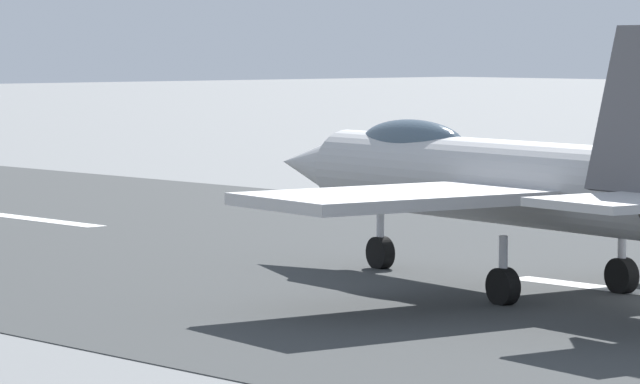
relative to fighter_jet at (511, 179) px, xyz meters
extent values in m
cube|color=white|center=(21.42, -1.69, -2.36)|extent=(8.00, 0.70, 0.00)
cylinder|color=#B4B4B5|center=(0.10, -0.01, -0.08)|extent=(12.10, 3.43, 1.79)
cone|color=#B4B4B5|center=(7.39, -1.03, -0.08)|extent=(2.95, 1.89, 1.53)
ellipsoid|color=#3F5160|center=(3.44, -0.48, 0.59)|extent=(3.72, 1.59, 1.10)
cube|color=#B4B4B5|center=(-0.38, 3.82, -0.18)|extent=(4.15, 6.09, 0.24)
cube|color=#B4B4B5|center=(-5.65, 3.21, 0.02)|extent=(2.76, 3.11, 0.16)
cylinder|color=silver|center=(4.65, -0.65, -1.68)|extent=(0.18, 0.18, 1.40)
cylinder|color=black|center=(4.65, -0.65, -2.00)|extent=(0.79, 0.40, 0.76)
cylinder|color=silver|center=(-1.46, 1.82, -1.68)|extent=(0.18, 0.18, 1.40)
cylinder|color=black|center=(-1.46, 1.82, -2.00)|extent=(0.79, 0.40, 0.76)
cylinder|color=silver|center=(-1.91, -1.35, -1.68)|extent=(0.18, 0.18, 1.40)
cylinder|color=black|center=(-1.91, -1.35, -2.00)|extent=(0.79, 0.40, 0.76)
camera|label=1|loc=(-27.04, 29.75, 2.80)|focal=106.86mm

